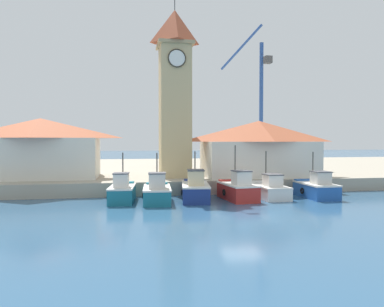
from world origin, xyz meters
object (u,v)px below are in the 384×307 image
(port_crane_near, at_px, (259,115))
(dock_worker_near_tower, at_px, (214,170))
(fishing_boat_far_left, at_px, (122,192))
(fishing_boat_mid_left, at_px, (238,189))
(fishing_boat_left_outer, at_px, (157,192))
(fishing_boat_center, at_px, (269,189))
(clock_tower, at_px, (175,89))
(warehouse_right, at_px, (259,148))
(warehouse_left, at_px, (41,147))
(fishing_boat_left_inner, at_px, (195,190))
(port_crane_far, at_px, (173,120))
(fishing_boat_mid_right, at_px, (316,188))

(port_crane_near, relative_size, dock_worker_near_tower, 12.43)
(fishing_boat_far_left, relative_size, fishing_boat_mid_left, 0.96)
(fishing_boat_left_outer, relative_size, fishing_boat_center, 0.98)
(fishing_boat_center, xyz_separation_m, clock_tower, (-6.87, 6.59, 8.91))
(fishing_boat_mid_left, bearing_deg, clock_tower, 119.56)
(clock_tower, bearing_deg, warehouse_right, -6.01)
(warehouse_left, bearing_deg, fishing_boat_far_left, -46.82)
(fishing_boat_left_inner, height_order, port_crane_far, port_crane_far)
(fishing_boat_mid_right, bearing_deg, dock_worker_near_tower, 148.11)
(fishing_boat_mid_left, relative_size, clock_tower, 0.26)
(fishing_boat_center, bearing_deg, port_crane_far, 106.62)
(fishing_boat_center, xyz_separation_m, warehouse_left, (-19.35, 8.05, 3.35))
(port_crane_near, distance_m, port_crane_far, 13.76)
(fishing_boat_left_inner, bearing_deg, fishing_boat_left_outer, -168.09)
(fishing_boat_center, relative_size, port_crane_near, 0.23)
(port_crane_far, bearing_deg, fishing_boat_far_left, -108.44)
(fishing_boat_far_left, distance_m, fishing_boat_left_outer, 2.71)
(port_crane_near, bearing_deg, fishing_boat_mid_left, -113.84)
(fishing_boat_far_left, xyz_separation_m, port_crane_near, (19.29, 22.79, 7.60))
(clock_tower, height_order, warehouse_left, clock_tower)
(clock_tower, xyz_separation_m, warehouse_right, (8.10, -0.85, -5.64))
(warehouse_left, bearing_deg, fishing_boat_mid_right, -20.40)
(fishing_boat_mid_right, distance_m, port_crane_far, 22.37)
(warehouse_right, bearing_deg, fishing_boat_mid_right, -67.44)
(fishing_boat_left_inner, bearing_deg, fishing_boat_mid_left, -7.14)
(port_crane_near, xyz_separation_m, dock_worker_near_tower, (-11.12, -18.70, -6.36))
(port_crane_far, bearing_deg, fishing_boat_mid_right, -63.89)
(fishing_boat_left_outer, xyz_separation_m, port_crane_near, (16.70, 23.57, 7.61))
(fishing_boat_left_outer, xyz_separation_m, warehouse_left, (-10.16, 8.84, 3.25))
(fishing_boat_mid_left, xyz_separation_m, warehouse_left, (-16.54, 8.62, 3.21))
(fishing_boat_far_left, distance_m, clock_tower, 12.06)
(fishing_boat_left_outer, distance_m, clock_tower, 11.73)
(fishing_boat_left_inner, xyz_separation_m, warehouse_left, (-13.21, 8.20, 3.20))
(fishing_boat_center, xyz_separation_m, fishing_boat_mid_right, (3.86, -0.59, 0.08))
(fishing_boat_mid_left, bearing_deg, warehouse_left, 152.49)
(fishing_boat_center, height_order, clock_tower, clock_tower)
(fishing_boat_center, bearing_deg, fishing_boat_mid_right, -8.62)
(warehouse_right, bearing_deg, fishing_boat_center, -102.11)
(warehouse_left, xyz_separation_m, dock_worker_near_tower, (15.74, -3.98, -2.00))
(fishing_boat_left_outer, bearing_deg, port_crane_far, 79.42)
(fishing_boat_mid_left, bearing_deg, fishing_boat_center, 11.52)
(fishing_boat_mid_right, bearing_deg, warehouse_right, 112.56)
(fishing_boat_far_left, relative_size, fishing_boat_center, 0.93)
(fishing_boat_far_left, bearing_deg, fishing_boat_left_outer, -16.76)
(fishing_boat_far_left, relative_size, fishing_boat_left_inner, 0.81)
(fishing_boat_mid_left, bearing_deg, dock_worker_near_tower, 99.88)
(clock_tower, distance_m, dock_worker_near_tower, 8.61)
(fishing_boat_left_outer, xyz_separation_m, warehouse_right, (10.42, 6.54, 3.17))
(fishing_boat_mid_left, relative_size, warehouse_right, 0.41)
(fishing_boat_left_outer, relative_size, warehouse_right, 0.42)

